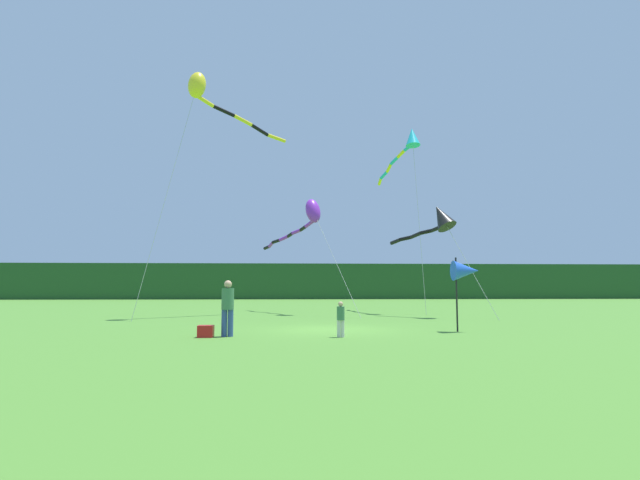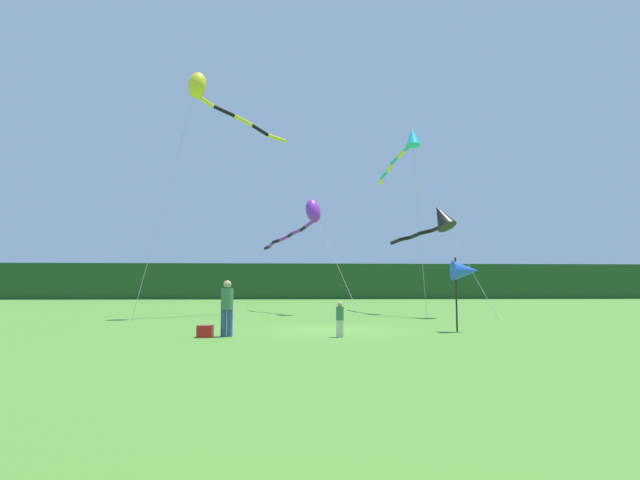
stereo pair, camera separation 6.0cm
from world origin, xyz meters
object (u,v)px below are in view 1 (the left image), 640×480
person_adult (228,305)px  person_child (341,317)px  kite_purple (307,217)px  kite_yellow (206,92)px  cooler_box (206,331)px  kite_cyan (408,143)px  banner_flag_pole (466,271)px  kite_black (439,218)px

person_adult → person_child: 3.53m
kite_purple → kite_yellow: kite_yellow is taller
kite_purple → person_adult: bearing=-102.9°
cooler_box → kite_yellow: kite_yellow is taller
person_adult → person_child: person_adult is taller
person_adult → kite_cyan: 18.74m
person_child → cooler_box: person_child is taller
person_adult → kite_yellow: (-2.55, 9.56, 10.66)m
person_child → kite_yellow: size_ratio=0.09×
cooler_box → person_child: bearing=-2.9°
banner_flag_pole → kite_yellow: bearing=141.8°
banner_flag_pole → kite_yellow: size_ratio=0.20×
person_adult → person_child: size_ratio=1.60×
banner_flag_pole → kite_purple: bearing=114.8°
cooler_box → kite_black: kite_black is taller
banner_flag_pole → kite_black: (1.51, 7.82, 2.96)m
kite_yellow → kite_black: bearing=-2.3°
kite_purple → kite_yellow: size_ratio=0.70×
person_adult → kite_yellow: size_ratio=0.14×
kite_yellow → person_child: bearing=-58.7°
person_child → kite_purple: size_ratio=0.12×
kite_purple → person_child: bearing=-87.1°
kite_cyan → kite_black: (0.48, -4.44, -5.24)m
cooler_box → kite_cyan: size_ratio=0.04×
banner_flag_pole → kite_purple: (-5.17, 11.17, 3.47)m
person_adult → kite_black: (9.52, 9.07, 4.07)m
person_adult → kite_black: bearing=43.6°
kite_yellow → kite_black: kite_yellow is taller
person_child → kite_black: 12.05m
kite_yellow → kite_black: 13.77m
person_adult → cooler_box: (-0.63, -0.16, -0.79)m
kite_black → cooler_box: bearing=-137.7°
person_child → person_adult: bearing=173.9°
person_adult → banner_flag_pole: size_ratio=0.68×
kite_purple → kite_cyan: size_ratio=0.80×
kite_cyan → kite_yellow: (-11.60, -3.95, 1.35)m
kite_purple → kite_yellow: 8.62m
kite_purple → kite_cyan: (6.20, 1.09, 4.74)m
cooler_box → banner_flag_pole: (8.64, 1.41, 1.89)m
person_adult → cooler_box: person_adult is taller
kite_black → person_child: bearing=-122.6°
cooler_box → kite_purple: bearing=74.6°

